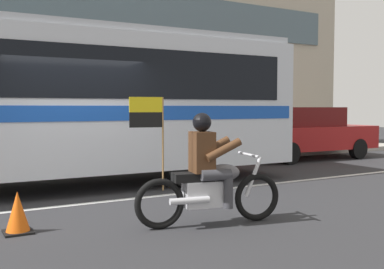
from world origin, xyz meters
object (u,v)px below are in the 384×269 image
object	(u,v)px
traffic_cone	(18,214)
motorcycle_with_rider	(208,178)
fire_hydrant	(220,143)
parked_hatchback_downstreet	(305,132)
transit_bus	(6,94)

from	to	relation	value
traffic_cone	motorcycle_with_rider	bearing A→B (deg)	-20.50
motorcycle_with_rider	fire_hydrant	bearing A→B (deg)	55.40
motorcycle_with_rider	traffic_cone	world-z (taller)	motorcycle_with_rider
parked_hatchback_downstreet	fire_hydrant	world-z (taller)	parked_hatchback_downstreet
parked_hatchback_downstreet	traffic_cone	distance (m)	10.39
motorcycle_with_rider	fire_hydrant	size ratio (longest dim) A/B	2.88
parked_hatchback_downstreet	traffic_cone	xyz separation A→B (m)	(-9.34, -4.52, -0.59)
transit_bus	fire_hydrant	world-z (taller)	transit_bus
transit_bus	parked_hatchback_downstreet	distance (m)	9.19
fire_hydrant	transit_bus	bearing A→B (deg)	-157.82
transit_bus	fire_hydrant	distance (m)	7.37
transit_bus	parked_hatchback_downstreet	world-z (taller)	transit_bus
motorcycle_with_rider	traffic_cone	bearing A→B (deg)	159.50
transit_bus	traffic_cone	size ratio (longest dim) A/B	21.88
motorcycle_with_rider	parked_hatchback_downstreet	world-z (taller)	motorcycle_with_rider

